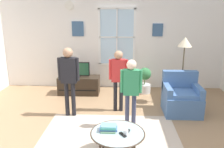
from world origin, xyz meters
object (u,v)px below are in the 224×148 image
at_px(remote_near_books, 123,135).
at_px(person_green_shirt, 131,86).
at_px(remote_near_cup, 127,132).
at_px(potted_plant_by_window, 145,80).
at_px(armchair, 181,98).
at_px(coffee_table, 118,134).
at_px(book_stack, 108,128).
at_px(cup, 126,132).
at_px(floor_lamp, 184,48).
at_px(tv_stand, 79,85).
at_px(television, 79,69).
at_px(person_red_shirt, 118,74).
at_px(person_black_shirt, 69,74).

distance_m(remote_near_books, person_green_shirt, 1.11).
distance_m(remote_near_cup, potted_plant_by_window, 2.95).
relative_size(armchair, coffee_table, 1.07).
relative_size(book_stack, remote_near_books, 1.87).
bearing_deg(coffee_table, remote_near_cup, 2.11).
xyz_separation_m(cup, floor_lamp, (1.35, 2.32, 0.85)).
xyz_separation_m(coffee_table, person_green_shirt, (0.22, 0.96, 0.43)).
relative_size(tv_stand, coffee_table, 1.32).
relative_size(television, cup, 7.16).
height_order(person_green_shirt, floor_lamp, floor_lamp).
bearing_deg(person_red_shirt, person_black_shirt, -163.90).
height_order(coffee_table, remote_near_cup, remote_near_cup).
bearing_deg(person_black_shirt, person_green_shirt, -20.31).
bearing_deg(armchair, remote_near_books, -125.55).
xyz_separation_m(person_red_shirt, floor_lamp, (1.50, 0.55, 0.47)).
distance_m(cup, floor_lamp, 2.81).
bearing_deg(person_green_shirt, armchair, 33.35).
bearing_deg(book_stack, person_green_shirt, 68.49).
bearing_deg(person_green_shirt, person_black_shirt, 159.69).
height_order(remote_near_books, person_black_shirt, person_black_shirt).
distance_m(potted_plant_by_window, floor_lamp, 1.42).
bearing_deg(person_red_shirt, television, 135.25).
distance_m(tv_stand, person_red_shirt, 1.62).
relative_size(armchair, cup, 10.77).
relative_size(tv_stand, television, 1.86).
xyz_separation_m(armchair, cup, (-1.22, -1.75, 0.14)).
xyz_separation_m(armchair, remote_near_books, (-1.27, -1.77, 0.11)).
height_order(cup, person_green_shirt, person_green_shirt).
bearing_deg(person_black_shirt, person_red_shirt, 16.10).
relative_size(person_red_shirt, floor_lamp, 0.85).
distance_m(television, person_red_shirt, 1.51).
relative_size(book_stack, potted_plant_by_window, 0.38).
xyz_separation_m(remote_near_cup, person_red_shirt, (-0.17, 1.70, 0.41)).
bearing_deg(potted_plant_by_window, floor_lamp, -38.82).
height_order(tv_stand, television, television).
bearing_deg(person_green_shirt, remote_near_cup, -94.51).
xyz_separation_m(cup, remote_near_books, (-0.04, -0.02, -0.03)).
bearing_deg(remote_near_books, tv_stand, 112.34).
distance_m(book_stack, person_green_shirt, 1.04).
distance_m(tv_stand, floor_lamp, 2.83).
relative_size(armchair, remote_near_cup, 6.21).
distance_m(person_red_shirt, floor_lamp, 1.66).
height_order(person_red_shirt, floor_lamp, floor_lamp).
xyz_separation_m(armchair, person_black_shirt, (-2.37, -0.28, 0.58)).
distance_m(remote_near_books, person_black_shirt, 1.92).
bearing_deg(tv_stand, potted_plant_by_window, 4.66).
bearing_deg(remote_near_cup, television, 114.14).
distance_m(cup, potted_plant_by_window, 3.02).
relative_size(cup, remote_near_cup, 0.58).
relative_size(tv_stand, person_black_shirt, 0.74).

